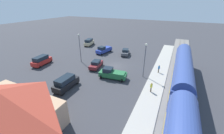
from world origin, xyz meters
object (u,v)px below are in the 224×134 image
at_px(suv_red, 41,60).
at_px(pickup_green, 112,74).
at_px(pedestrian_on_platform, 151,87).
at_px(pedestrian_waiting_far, 159,68).
at_px(suv_black, 66,83).
at_px(pickup_blue, 104,50).
at_px(sedan_charcoal, 125,52).
at_px(light_pole_near_platform, 145,56).
at_px(suv_tan, 89,42).
at_px(light_pole_lot_center, 80,45).
at_px(station_building, 3,110).
at_px(sedan_maroon, 96,64).

xyz_separation_m(suv_red, pickup_green, (-18.16, -1.31, -0.12)).
xyz_separation_m(pedestrian_on_platform, pedestrian_waiting_far, (-0.07, -7.80, 0.00)).
relative_size(suv_black, pickup_blue, 0.86).
xyz_separation_m(sedan_charcoal, light_pole_near_platform, (-7.81, 10.72, 3.56)).
distance_m(suv_tan, sedan_charcoal, 15.53).
distance_m(pedestrian_on_platform, suv_black, 14.51).
relative_size(suv_red, light_pole_lot_center, 0.72).
distance_m(station_building, suv_red, 19.54).
distance_m(sedan_charcoal, pickup_green, 14.12).
xyz_separation_m(pickup_blue, sedan_maroon, (-3.39, 10.00, -0.15)).
relative_size(suv_red, sedan_maroon, 1.07).
xyz_separation_m(suv_black, light_pole_lot_center, (4.98, -10.98, 3.37)).
bearing_deg(pickup_green, suv_tan, -45.76).
relative_size(sedan_charcoal, pickup_green, 0.86).
distance_m(pedestrian_waiting_far, suv_red, 27.13).
distance_m(sedan_charcoal, light_pole_near_platform, 13.73).
height_order(suv_red, sedan_charcoal, suv_red).
bearing_deg(sedan_charcoal, pedestrian_on_platform, 123.13).
height_order(pedestrian_on_platform, sedan_charcoal, pedestrian_on_platform).
height_order(suv_tan, sedan_maroon, suv_tan).
xyz_separation_m(pedestrian_waiting_far, pickup_green, (8.00, 5.87, -0.25)).
bearing_deg(pickup_green, sedan_maroon, -27.68).
distance_m(pedestrian_waiting_far, suv_black, 18.65).
xyz_separation_m(pedestrian_on_platform, sedan_charcoal, (10.34, -15.84, -0.40)).
relative_size(light_pole_near_platform, light_pole_lot_center, 0.98).
bearing_deg(suv_tan, light_pole_lot_center, 116.12).
relative_size(pedestrian_on_platform, pickup_blue, 0.30).
xyz_separation_m(station_building, suv_red, (12.37, -15.04, -1.69)).
bearing_deg(pedestrian_on_platform, light_pole_near_platform, -63.76).
bearing_deg(sedan_maroon, pickup_green, 152.32).
bearing_deg(suv_red, suv_tan, -92.22).
bearing_deg(station_building, sedan_charcoal, -96.39).
distance_m(suv_red, sedan_charcoal, 21.92).
bearing_deg(suv_black, suv_tan, -64.65).
bearing_deg(suv_black, suv_red, -23.54).
distance_m(pedestrian_on_platform, light_pole_lot_center, 19.93).
bearing_deg(suv_red, station_building, 129.44).
xyz_separation_m(pedestrian_on_platform, light_pole_near_platform, (2.53, -5.13, 3.15)).
bearing_deg(light_pole_lot_center, sedan_charcoal, -130.80).
height_order(sedan_charcoal, light_pole_lot_center, light_pole_lot_center).
distance_m(suv_tan, pickup_blue, 9.94).
height_order(pedestrian_on_platform, suv_black, suv_black).
bearing_deg(station_building, sedan_maroon, -91.02).
relative_size(suv_tan, sedan_charcoal, 1.08).
height_order(station_building, pickup_blue, station_building).
bearing_deg(pickup_blue, pickup_green, 124.53).
height_order(station_building, light_pole_lot_center, light_pole_lot_center).
bearing_deg(light_pole_near_platform, pedestrian_waiting_far, -134.12).
xyz_separation_m(pedestrian_waiting_far, suv_red, (26.16, 7.19, -0.13)).
relative_size(suv_tan, light_pole_near_platform, 0.75).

